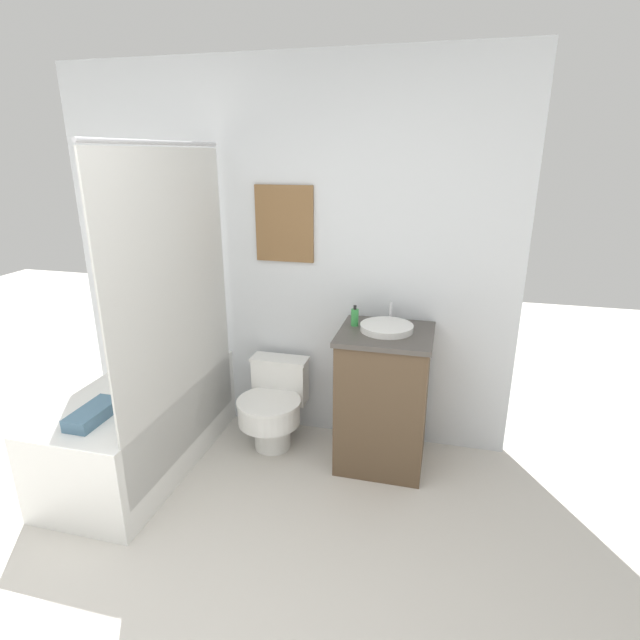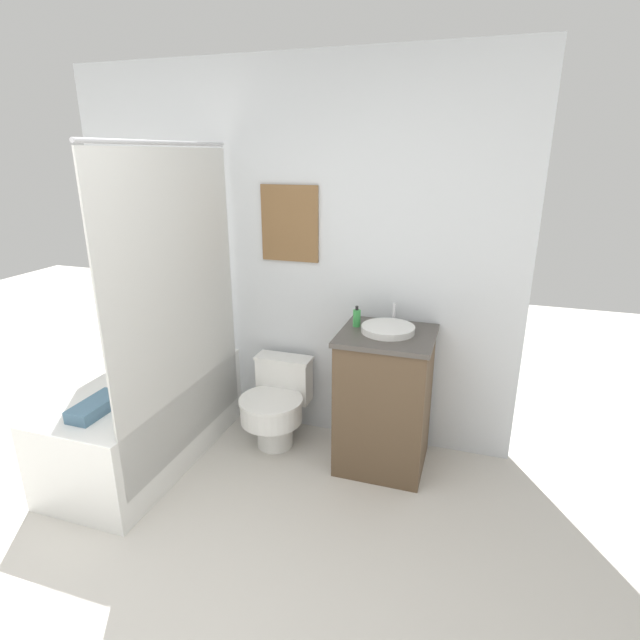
{
  "view_description": "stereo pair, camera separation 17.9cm",
  "coord_description": "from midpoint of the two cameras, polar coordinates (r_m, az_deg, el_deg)",
  "views": [
    {
      "loc": [
        1.07,
        -0.95,
        1.92
      ],
      "look_at": [
        0.39,
        1.72,
        0.99
      ],
      "focal_mm": 28.0,
      "sensor_mm": 36.0,
      "label": 1
    },
    {
      "loc": [
        1.25,
        -0.9,
        1.92
      ],
      "look_at": [
        0.39,
        1.72,
        0.99
      ],
      "focal_mm": 28.0,
      "sensor_mm": 36.0,
      "label": 2
    }
  ],
  "objects": [
    {
      "name": "sink",
      "position": [
        3.04,
        9.47,
        -1.02
      ],
      "size": [
        0.32,
        0.36,
        0.13
      ],
      "color": "white",
      "rests_on": "vanity"
    },
    {
      "name": "vanity",
      "position": [
        3.2,
        8.96,
        -9.03
      ],
      "size": [
        0.57,
        0.54,
        0.89
      ],
      "color": "brown",
      "rests_on": "ground_plane"
    },
    {
      "name": "toilet",
      "position": [
        3.45,
        -3.52,
        -9.58
      ],
      "size": [
        0.42,
        0.53,
        0.58
      ],
      "color": "white",
      "rests_on": "ground_plane"
    },
    {
      "name": "soap_bottle",
      "position": [
        3.1,
        5.87,
        0.24
      ],
      "size": [
        0.05,
        0.05,
        0.13
      ],
      "color": "green",
      "rests_on": "vanity"
    },
    {
      "name": "wall_back",
      "position": [
        3.4,
        -2.2,
        7.23
      ],
      "size": [
        3.09,
        0.07,
        2.5
      ],
      "color": "silver",
      "rests_on": "ground_plane"
    },
    {
      "name": "shower_area",
      "position": [
        3.44,
        -17.54,
        -10.18
      ],
      "size": [
        0.65,
        1.38,
        1.98
      ],
      "color": "white",
      "rests_on": "ground_plane"
    }
  ]
}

